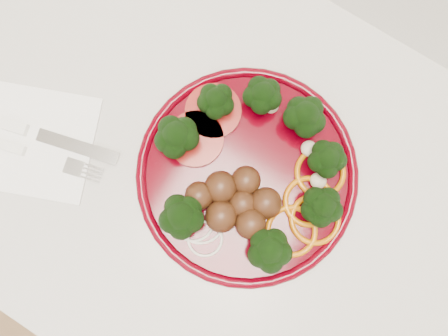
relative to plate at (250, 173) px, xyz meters
The scene contains 5 objects.
counter 0.51m from the plate, behind, with size 2.40×0.60×0.90m.
plate is the anchor object (origin of this frame).
napkin 0.29m from the plate, 156.44° to the right, with size 0.15×0.15×0.00m, color white.
knife 0.31m from the plate, 158.90° to the right, with size 0.21×0.07×0.01m.
fork 0.32m from the plate, 154.02° to the right, with size 0.19×0.06×0.01m.
Camera 1 is at (0.20, 1.64, 1.49)m, focal length 35.00 mm.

